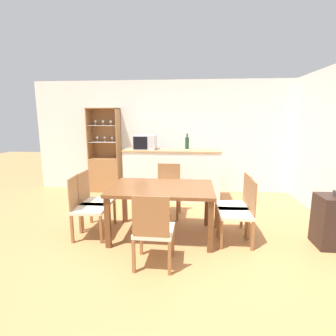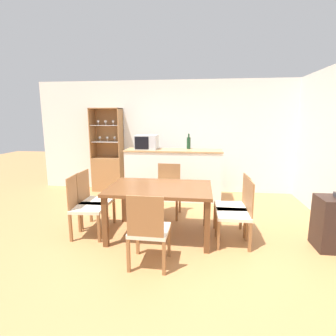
{
  "view_description": "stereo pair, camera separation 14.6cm",
  "coord_description": "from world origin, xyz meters",
  "px_view_note": "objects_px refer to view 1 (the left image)",
  "views": [
    {
      "loc": [
        0.33,
        -3.49,
        1.71
      ],
      "look_at": [
        -0.09,
        1.03,
        0.84
      ],
      "focal_mm": 28.0,
      "sensor_mm": 36.0,
      "label": 1
    },
    {
      "loc": [
        0.48,
        -3.47,
        1.71
      ],
      "look_at": [
        -0.09,
        1.03,
        0.84
      ],
      "focal_mm": 28.0,
      "sensor_mm": 36.0,
      "label": 2
    }
  ],
  "objects_px": {
    "dining_chair_side_right_far": "(235,205)",
    "microwave": "(145,142)",
    "display_cabinet": "(106,167)",
    "dining_chair_side_right_near": "(239,212)",
    "wine_bottle": "(187,143)",
    "dining_chair_side_left_near": "(87,207)",
    "dining_chair_head_far": "(168,190)",
    "dining_chair_head_near": "(153,230)",
    "dining_chair_side_left_far": "(94,201)",
    "dining_table": "(162,193)"
  },
  "relations": [
    {
      "from": "dining_chair_side_right_far",
      "to": "microwave",
      "type": "height_order",
      "value": "microwave"
    },
    {
      "from": "display_cabinet",
      "to": "microwave",
      "type": "bearing_deg",
      "value": -24.54
    },
    {
      "from": "dining_chair_side_right_near",
      "to": "wine_bottle",
      "type": "distance_m",
      "value": 2.36
    },
    {
      "from": "dining_chair_side_left_near",
      "to": "dining_chair_head_far",
      "type": "xyz_separation_m",
      "value": [
        1.08,
        0.99,
        0.0
      ]
    },
    {
      "from": "dining_chair_side_left_near",
      "to": "wine_bottle",
      "type": "height_order",
      "value": "wine_bottle"
    },
    {
      "from": "dining_chair_head_near",
      "to": "dining_chair_side_right_near",
      "type": "height_order",
      "value": "same"
    },
    {
      "from": "microwave",
      "to": "dining_chair_side_left_near",
      "type": "bearing_deg",
      "value": -104.39
    },
    {
      "from": "dining_chair_head_near",
      "to": "wine_bottle",
      "type": "xyz_separation_m",
      "value": [
        0.31,
        2.8,
        0.74
      ]
    },
    {
      "from": "dining_chair_side_left_far",
      "to": "dining_chair_head_far",
      "type": "height_order",
      "value": "same"
    },
    {
      "from": "dining_chair_side_left_far",
      "to": "dining_chair_side_right_near",
      "type": "distance_m",
      "value": 2.17
    },
    {
      "from": "display_cabinet",
      "to": "dining_chair_head_far",
      "type": "relative_size",
      "value": 2.14
    },
    {
      "from": "dining_table",
      "to": "dining_chair_side_left_far",
      "type": "distance_m",
      "value": 1.1
    },
    {
      "from": "dining_table",
      "to": "dining_chair_side_right_far",
      "type": "distance_m",
      "value": 1.1
    },
    {
      "from": "dining_chair_head_near",
      "to": "dining_chair_head_far",
      "type": "relative_size",
      "value": 1.0
    },
    {
      "from": "dining_chair_head_near",
      "to": "dining_table",
      "type": "bearing_deg",
      "value": 91.0
    },
    {
      "from": "dining_chair_side_left_far",
      "to": "dining_chair_side_right_near",
      "type": "xyz_separation_m",
      "value": [
        2.15,
        -0.3,
        0.0
      ]
    },
    {
      "from": "display_cabinet",
      "to": "dining_chair_side_left_near",
      "type": "bearing_deg",
      "value": -77.69
    },
    {
      "from": "dining_chair_head_near",
      "to": "dining_chair_head_far",
      "type": "height_order",
      "value": "same"
    },
    {
      "from": "dining_chair_side_left_far",
      "to": "dining_chair_side_right_near",
      "type": "relative_size",
      "value": 1.0
    },
    {
      "from": "dining_chair_side_right_near",
      "to": "wine_bottle",
      "type": "xyz_separation_m",
      "value": [
        -0.76,
        2.11,
        0.74
      ]
    },
    {
      "from": "display_cabinet",
      "to": "dining_chair_side_left_near",
      "type": "xyz_separation_m",
      "value": [
        0.53,
        -2.44,
        -0.11
      ]
    },
    {
      "from": "dining_table",
      "to": "dining_chair_head_near",
      "type": "height_order",
      "value": "dining_chair_head_near"
    },
    {
      "from": "dining_chair_head_near",
      "to": "microwave",
      "type": "bearing_deg",
      "value": 103.11
    },
    {
      "from": "display_cabinet",
      "to": "wine_bottle",
      "type": "relative_size",
      "value": 5.94
    },
    {
      "from": "dining_table",
      "to": "dining_chair_side_right_far",
      "type": "xyz_separation_m",
      "value": [
        1.07,
        0.15,
        -0.2
      ]
    },
    {
      "from": "dining_chair_side_left_near",
      "to": "dining_chair_side_left_far",
      "type": "bearing_deg",
      "value": 175.8
    },
    {
      "from": "dining_chair_head_far",
      "to": "wine_bottle",
      "type": "height_order",
      "value": "wine_bottle"
    },
    {
      "from": "dining_table",
      "to": "wine_bottle",
      "type": "relative_size",
      "value": 4.51
    },
    {
      "from": "dining_chair_side_right_far",
      "to": "microwave",
      "type": "relative_size",
      "value": 1.99
    },
    {
      "from": "display_cabinet",
      "to": "wine_bottle",
      "type": "xyz_separation_m",
      "value": [
        1.92,
        -0.33,
        0.63
      ]
    },
    {
      "from": "display_cabinet",
      "to": "dining_chair_side_right_near",
      "type": "xyz_separation_m",
      "value": [
        2.68,
        -2.44,
        -0.11
      ]
    },
    {
      "from": "dining_chair_side_right_far",
      "to": "dining_chair_side_left_far",
      "type": "bearing_deg",
      "value": 86.51
    },
    {
      "from": "display_cabinet",
      "to": "microwave",
      "type": "relative_size",
      "value": 4.26
    },
    {
      "from": "dining_chair_side_right_far",
      "to": "microwave",
      "type": "distance_m",
      "value": 2.46
    },
    {
      "from": "dining_table",
      "to": "dining_chair_side_left_near",
      "type": "bearing_deg",
      "value": -171.89
    },
    {
      "from": "display_cabinet",
      "to": "dining_chair_side_left_far",
      "type": "height_order",
      "value": "display_cabinet"
    },
    {
      "from": "microwave",
      "to": "wine_bottle",
      "type": "height_order",
      "value": "wine_bottle"
    },
    {
      "from": "display_cabinet",
      "to": "dining_table",
      "type": "xyz_separation_m",
      "value": [
        1.61,
        -2.29,
        0.09
      ]
    },
    {
      "from": "dining_chair_head_far",
      "to": "wine_bottle",
      "type": "distance_m",
      "value": 1.38
    },
    {
      "from": "dining_chair_head_far",
      "to": "dining_chair_side_right_near",
      "type": "bearing_deg",
      "value": 139.94
    },
    {
      "from": "wine_bottle",
      "to": "microwave",
      "type": "bearing_deg",
      "value": -170.76
    },
    {
      "from": "dining_table",
      "to": "microwave",
      "type": "height_order",
      "value": "microwave"
    },
    {
      "from": "dining_chair_side_left_near",
      "to": "microwave",
      "type": "height_order",
      "value": "microwave"
    },
    {
      "from": "dining_chair_head_near",
      "to": "dining_chair_side_left_near",
      "type": "bearing_deg",
      "value": 148.47
    },
    {
      "from": "dining_chair_head_far",
      "to": "dining_table",
      "type": "bearing_deg",
      "value": 92.46
    },
    {
      "from": "display_cabinet",
      "to": "dining_chair_head_far",
      "type": "height_order",
      "value": "display_cabinet"
    },
    {
      "from": "dining_chair_head_far",
      "to": "dining_chair_side_left_near",
      "type": "bearing_deg",
      "value": 45.28
    },
    {
      "from": "microwave",
      "to": "display_cabinet",
      "type": "bearing_deg",
      "value": 155.46
    },
    {
      "from": "display_cabinet",
      "to": "dining_table",
      "type": "height_order",
      "value": "display_cabinet"
    },
    {
      "from": "dining_table",
      "to": "dining_chair_head_near",
      "type": "xyz_separation_m",
      "value": [
        -0.0,
        -0.84,
        -0.2
      ]
    }
  ]
}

